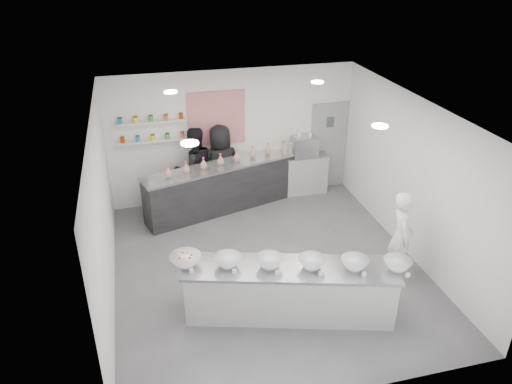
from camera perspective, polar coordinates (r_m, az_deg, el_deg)
floor at (r=9.33m, az=1.36°, el=-8.66°), size 6.00×6.00×0.00m
ceiling at (r=7.96m, az=1.59°, el=9.18°), size 6.00×6.00×0.00m
back_wall at (r=11.21m, az=-2.68°, el=6.40°), size 5.50×0.00×5.50m
left_wall at (r=8.31m, az=-17.14°, el=-2.58°), size 0.00×6.00×6.00m
right_wall at (r=9.59m, az=17.50°, el=1.44°), size 0.00×6.00×6.00m
back_door at (r=11.99m, az=8.26°, el=5.23°), size 0.88×0.04×2.10m
pattern_panel at (r=10.98m, az=-4.51°, el=8.39°), size 1.25×0.03×1.20m
jar_shelf_lower at (r=10.89m, az=-11.67°, el=5.79°), size 1.45×0.22×0.04m
jar_shelf_upper at (r=10.75m, az=-11.88°, el=7.88°), size 1.45×0.22×0.04m
preserve_jars at (r=10.78m, az=-11.80°, el=7.14°), size 1.45×0.10×0.56m
downlight_0 at (r=6.79m, az=-7.58°, el=5.55°), size 0.24×0.24×0.02m
downlight_1 at (r=7.60m, az=13.99°, el=7.33°), size 0.24×0.24×0.02m
downlight_2 at (r=9.25m, az=-9.73°, el=11.21°), size 0.24×0.24×0.02m
downlight_3 at (r=9.86m, az=7.04°, el=12.37°), size 0.24×0.24×0.02m
prep_counter at (r=8.06m, az=3.87°, el=-11.22°), size 3.42×1.67×0.91m
back_bar at (r=11.00m, az=-3.98°, el=0.49°), size 3.53×1.62×1.08m
sneeze_guard at (r=10.46m, az=-3.32°, el=3.23°), size 3.30×1.00×0.30m
espresso_ledge at (r=11.80m, az=5.03°, el=2.03°), size 1.29×0.41×0.96m
espresso_machine at (r=11.55m, az=5.55°, el=5.22°), size 0.57×0.40×0.44m
cup_stacks at (r=11.43m, az=3.54°, el=4.86°), size 0.24×0.24×0.36m
prep_bowls at (r=7.74m, az=3.99°, el=-8.05°), size 3.68×1.55×0.17m
label_cards at (r=7.42m, az=6.34°, el=-10.40°), size 3.31×0.04×0.07m
cookie_bags at (r=10.71m, az=-4.09°, el=3.73°), size 2.49×0.88×0.27m
woman_prep at (r=8.98m, az=16.24°, el=-4.93°), size 0.59×0.72×1.70m
staff_left at (r=10.98m, az=-7.02°, el=2.64°), size 1.05×0.90×1.90m
staff_right at (r=11.06m, az=-4.01°, el=2.95°), size 1.01×0.75×1.89m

